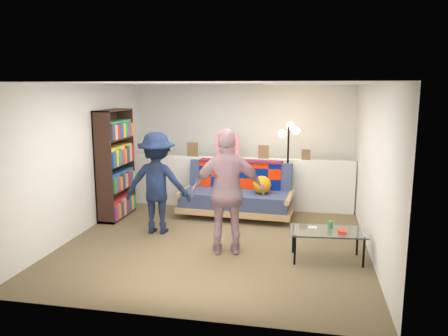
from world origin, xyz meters
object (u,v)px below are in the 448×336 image
futon_sofa (238,194)px  floor_lamp (289,149)px  bookshelf (115,168)px  person_right (228,192)px  person_left (157,183)px  coffee_table (328,232)px

futon_sofa → floor_lamp: size_ratio=1.23×
bookshelf → floor_lamp: (3.07, 0.86, 0.30)m
person_right → floor_lamp: bearing=-120.4°
futon_sofa → person_left: size_ratio=1.28×
floor_lamp → person_left: 2.58m
person_left → person_right: 1.47m
futon_sofa → floor_lamp: floor_lamp is taller
bookshelf → person_right: bearing=-30.8°
bookshelf → person_right: size_ratio=1.10×
floor_lamp → person_right: (-0.73, -2.25, -0.32)m
futon_sofa → floor_lamp: (0.89, 0.38, 0.80)m
coffee_table → person_right: (-1.39, -0.01, 0.50)m
bookshelf → coffee_table: 4.01m
floor_lamp → futon_sofa: bearing=-156.7°
bookshelf → person_right: bookshelf is taller
bookshelf → coffee_table: bearing=-20.2°
bookshelf → coffee_table: (3.73, -1.37, -0.52)m
floor_lamp → person_left: bearing=-142.6°
bookshelf → person_right: 2.72m
coffee_table → person_right: 1.48m
futon_sofa → person_left: person_left is taller
coffee_table → floor_lamp: floor_lamp is taller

